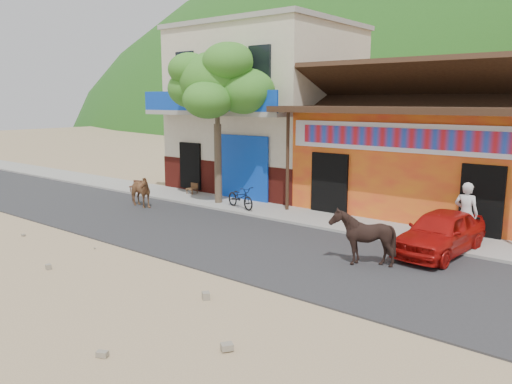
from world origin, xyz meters
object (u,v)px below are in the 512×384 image
tree (217,124)px  pedestrian (466,213)px  cafe_chair_left (192,184)px  scooter (240,197)px  cow_dark (362,237)px  cafe_chair_right (135,181)px  cow_tan (139,191)px  red_car (440,232)px

tree → pedestrian: size_ratio=3.49×
tree → cafe_chair_left: tree is taller
scooter → pedestrian: pedestrian is taller
tree → cow_dark: 8.54m
cow_dark → cafe_chair_right: size_ratio=1.62×
scooter → cafe_chair_left: bearing=91.1°
cow_dark → cow_tan: bearing=-80.5°
cow_tan → scooter: size_ratio=0.91×
tree → cafe_chair_left: bearing=163.0°
scooter → cafe_chair_right: bearing=108.2°
red_car → cafe_chair_right: (-13.19, 0.50, -0.07)m
tree → cow_tan: 3.89m
red_car → cow_tan: bearing=-168.4°
cafe_chair_left → cow_tan: bearing=-91.0°
red_car → cafe_chair_left: bearing=176.8°
cafe_chair_left → pedestrian: bearing=-5.5°
red_car → cafe_chair_right: 13.19m
cow_tan → cafe_chair_right: cow_tan is taller
tree → scooter: bearing=-11.7°
cow_dark → scooter: 6.85m
red_car → cafe_chair_right: size_ratio=3.93×
cow_dark → red_car: 2.40m
pedestrian → red_car: bearing=74.0°
cafe_chair_right → cafe_chair_left: bearing=8.9°
tree → cow_dark: size_ratio=4.31×
cow_tan → pedestrian: pedestrian is taller
cow_dark → pedestrian: 3.48m
cow_tan → cafe_chair_right: bearing=60.2°
tree → cafe_chair_left: (-2.12, 0.65, -2.59)m
scooter → cafe_chair_right: 5.75m
scooter → cafe_chair_right: (-5.75, -0.22, 0.02)m
cow_tan → scooter: 3.90m
cow_tan → cow_dark: size_ratio=1.01×
cafe_chair_right → tree: bearing=-11.2°
tree → cafe_chair_left: size_ratio=7.35×
red_car → cafe_chair_right: red_car is taller
cow_tan → red_car: (10.83, 1.19, -0.02)m
cow_dark → red_car: (1.19, 2.08, -0.12)m
scooter → cafe_chair_right: cafe_chair_right is taller
cafe_chair_left → cafe_chair_right: size_ratio=0.95×
red_car → pedestrian: pedestrian is taller
scooter → cow_dark: bearing=-98.1°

